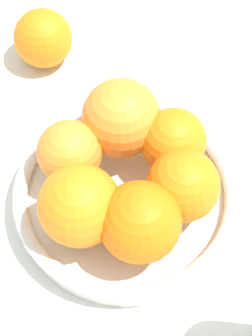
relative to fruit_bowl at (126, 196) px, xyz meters
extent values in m
plane|color=silver|center=(0.00, 0.00, -0.02)|extent=(4.00, 4.00, 0.00)
cylinder|color=silver|center=(0.00, 0.00, -0.01)|extent=(0.22, 0.22, 0.02)
torus|color=silver|center=(0.00, 0.00, 0.01)|extent=(0.23, 0.23, 0.02)
sphere|color=orange|center=(-0.06, 0.01, 0.05)|extent=(0.07, 0.07, 0.07)
sphere|color=orange|center=(-0.04, -0.04, 0.06)|extent=(0.08, 0.08, 0.08)
sphere|color=orange|center=(0.02, -0.05, 0.05)|extent=(0.06, 0.06, 0.06)
sphere|color=orange|center=(0.06, 0.00, 0.06)|extent=(0.08, 0.08, 0.08)
sphere|color=orange|center=(0.03, 0.05, 0.06)|extent=(0.08, 0.08, 0.08)
sphere|color=orange|center=(-0.02, 0.05, 0.05)|extent=(0.07, 0.07, 0.07)
sphere|color=orange|center=(-0.08, -0.22, 0.02)|extent=(0.07, 0.07, 0.07)
camera|label=1|loc=(0.20, 0.20, 0.50)|focal=60.00mm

